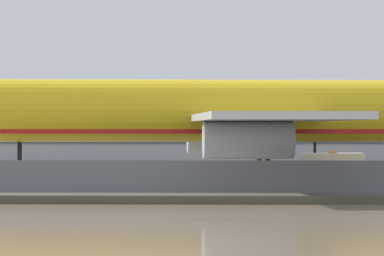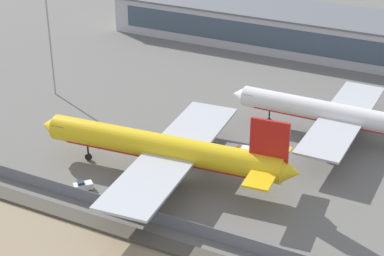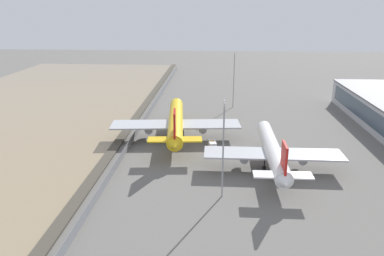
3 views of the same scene
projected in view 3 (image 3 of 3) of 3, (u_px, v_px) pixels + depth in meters
The scene contains 9 objects.
ground_plane at pixel (183, 141), 121.28m from camera, with size 500.00×500.00×0.00m, color #66635E.
shoreline_seawall at pixel (121, 139), 122.42m from camera, with size 320.00×3.00×0.50m.
perimeter_fence at pixel (134, 137), 121.86m from camera, with size 280.00×0.10×2.37m.
cargo_jet_yellow at pixel (176, 122), 122.67m from camera, with size 49.08×42.24×14.46m.
passenger_jet_white_red at pixel (273, 151), 99.91m from camera, with size 43.00×36.42×13.08m.
baggage_tug at pixel (150, 125), 134.75m from camera, with size 3.31×3.46×1.80m.
ops_van at pixel (212, 144), 114.94m from camera, with size 5.44×2.81×2.48m.
apron_light_mast_apron_west at pixel (234, 77), 157.49m from camera, with size 3.20×0.40×23.41m.
apron_light_mast_apron_east at pixel (223, 145), 82.39m from camera, with size 3.20×0.40×22.70m.
Camera 3 is at (113.41, 10.06, 42.13)m, focal length 35.00 mm.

